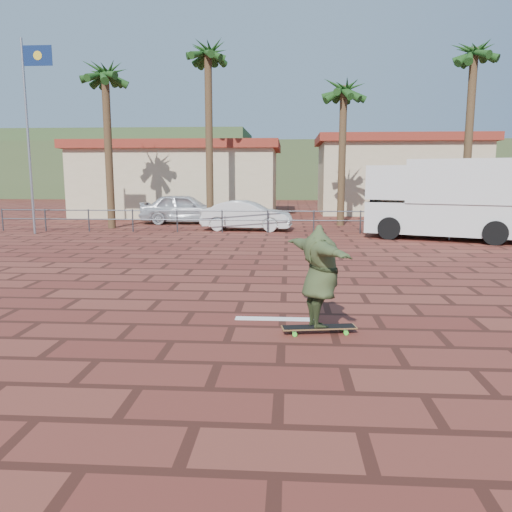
{
  "coord_description": "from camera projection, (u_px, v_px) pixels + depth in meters",
  "views": [
    {
      "loc": [
        0.93,
        -9.68,
        2.5
      ],
      "look_at": [
        0.24,
        0.76,
        0.8
      ],
      "focal_mm": 35.0,
      "sensor_mm": 36.0,
      "label": 1
    }
  ],
  "objects": [
    {
      "name": "guardrail",
      "position": [
        268.0,
        217.0,
        21.7
      ],
      "size": [
        24.06,
        0.06,
        1.0
      ],
      "color": "#47494F",
      "rests_on": "ground"
    },
    {
      "name": "palm_right",
      "position": [
        474.0,
        58.0,
        21.97
      ],
      "size": [
        2.4,
        2.4,
        9.05
      ],
      "color": "brown",
      "rests_on": "ground"
    },
    {
      "name": "ground",
      "position": [
        242.0,
        301.0,
        9.99
      ],
      "size": [
        120.0,
        120.0,
        0.0
      ],
      "primitive_type": "plane",
      "color": "brown",
      "rests_on": "ground"
    },
    {
      "name": "palm_far_left",
      "position": [
        105.0,
        79.0,
        22.68
      ],
      "size": [
        2.4,
        2.4,
        8.25
      ],
      "color": "brown",
      "rests_on": "ground"
    },
    {
      "name": "building_west",
      "position": [
        180.0,
        178.0,
        31.68
      ],
      "size": [
        12.6,
        7.6,
        4.5
      ],
      "color": "beige",
      "rests_on": "ground"
    },
    {
      "name": "hill_front",
      "position": [
        282.0,
        171.0,
        58.75
      ],
      "size": [
        70.0,
        18.0,
        6.0
      ],
      "primitive_type": "cube",
      "color": "#384C28",
      "rests_on": "ground"
    },
    {
      "name": "paint_stripe",
      "position": [
        275.0,
        319.0,
        8.76
      ],
      "size": [
        1.4,
        0.22,
        0.01
      ],
      "primitive_type": "cube",
      "color": "white",
      "rests_on": "ground"
    },
    {
      "name": "flagpole",
      "position": [
        30.0,
        123.0,
        20.72
      ],
      "size": [
        1.3,
        0.1,
        8.0
      ],
      "color": "gray",
      "rests_on": "ground"
    },
    {
      "name": "street_sign",
      "position": [
        452.0,
        195.0,
        19.09
      ],
      "size": [
        0.51,
        0.07,
        2.52
      ],
      "rotation": [
        0.0,
        0.0,
        0.03
      ],
      "color": "gray",
      "rests_on": "ground"
    },
    {
      "name": "building_east",
      "position": [
        397.0,
        174.0,
        32.7
      ],
      "size": [
        10.6,
        6.6,
        5.0
      ],
      "color": "beige",
      "rests_on": "ground"
    },
    {
      "name": "hill_back",
      "position": [
        116.0,
        163.0,
        65.94
      ],
      "size": [
        35.0,
        14.0,
        8.0
      ],
      "primitive_type": "cube",
      "color": "#384C28",
      "rests_on": "ground"
    },
    {
      "name": "palm_center",
      "position": [
        344.0,
        94.0,
        24.01
      ],
      "size": [
        2.4,
        2.4,
        7.75
      ],
      "color": "brown",
      "rests_on": "ground"
    },
    {
      "name": "campervan",
      "position": [
        449.0,
        198.0,
        19.5
      ],
      "size": [
        6.46,
        4.52,
        3.09
      ],
      "rotation": [
        0.0,
        0.0,
        -0.38
      ],
      "color": "silver",
      "rests_on": "ground"
    },
    {
      "name": "car_white",
      "position": [
        247.0,
        215.0,
        22.75
      ],
      "size": [
        4.21,
        1.83,
        1.35
      ],
      "primitive_type": "imported",
      "rotation": [
        0.0,
        0.0,
        1.47
      ],
      "color": "silver",
      "rests_on": "ground"
    },
    {
      "name": "palm_left",
      "position": [
        208.0,
        59.0,
        23.68
      ],
      "size": [
        2.4,
        2.4,
        9.45
      ],
      "color": "brown",
      "rests_on": "ground"
    },
    {
      "name": "car_silver",
      "position": [
        185.0,
        209.0,
        25.92
      ],
      "size": [
        4.67,
        2.14,
        1.55
      ],
      "primitive_type": "imported",
      "rotation": [
        0.0,
        0.0,
        1.64
      ],
      "color": "#B6B9BD",
      "rests_on": "ground"
    },
    {
      "name": "longboard",
      "position": [
        319.0,
        328.0,
        7.95
      ],
      "size": [
        1.22,
        0.45,
        0.12
      ],
      "rotation": [
        0.0,
        0.0,
        0.16
      ],
      "color": "olive",
      "rests_on": "ground"
    },
    {
      "name": "skateboarder",
      "position": [
        320.0,
        276.0,
        7.82
      ],
      "size": [
        1.3,
        2.05,
        1.63
      ],
      "primitive_type": "imported",
      "rotation": [
        0.0,
        0.0,
        1.98
      ],
      "color": "#394626",
      "rests_on": "longboard"
    }
  ]
}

